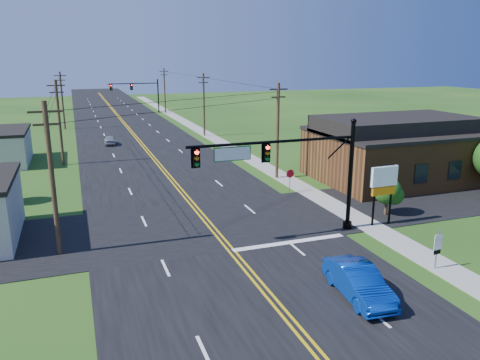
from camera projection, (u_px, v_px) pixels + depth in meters
name	position (u px, v px, depth m)	size (l,w,h in m)	color
ground	(276.00, 309.00, 21.59)	(260.00, 260.00, 0.00)	#193F12
road_main	(135.00, 138.00, 67.11)	(16.00, 220.00, 0.04)	black
road_cross	(206.00, 224.00, 32.51)	(70.00, 10.00, 0.04)	black
sidewalk	(226.00, 145.00, 61.40)	(2.00, 160.00, 0.08)	gray
signal_mast_main	(289.00, 165.00, 29.06)	(11.30, 0.60, 7.48)	black
signal_mast_far	(137.00, 91.00, 94.70)	(10.98, 0.60, 7.48)	black
brick_building	(394.00, 155.00, 43.86)	(14.20, 11.20, 4.70)	brown
utility_pole_left_a	(52.00, 177.00, 26.40)	(1.80, 0.28, 9.00)	#362618
utility_pole_left_b	(59.00, 121.00, 49.16)	(1.80, 0.28, 9.00)	#362618
utility_pole_left_c	(62.00, 99.00, 73.75)	(1.80, 0.28, 9.00)	#362618
utility_pole_right_a	(278.00, 129.00, 43.59)	(1.80, 0.28, 9.00)	#362618
utility_pole_right_b	(204.00, 104.00, 67.26)	(1.80, 0.28, 9.00)	#362618
utility_pole_right_c	(165.00, 90.00, 94.58)	(1.80, 0.28, 9.00)	#362618
tree_right_back	(315.00, 141.00, 49.78)	(3.00, 3.00, 4.10)	#362618
shrub_corner	(387.00, 191.00, 33.98)	(2.00, 2.00, 2.86)	#362618
blue_car	(358.00, 283.00, 22.47)	(1.67, 4.80, 1.58)	#07319A
distant_car	(110.00, 140.00, 61.59)	(1.43, 3.56, 1.21)	#A7A7AC
route_sign	(438.00, 246.00, 25.28)	(0.60, 0.13, 2.39)	slate
stop_sign	(290.00, 176.00, 39.51)	(0.75, 0.10, 2.10)	slate
pylon_sign	(384.00, 183.00, 31.58)	(2.04, 0.36, 4.18)	black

